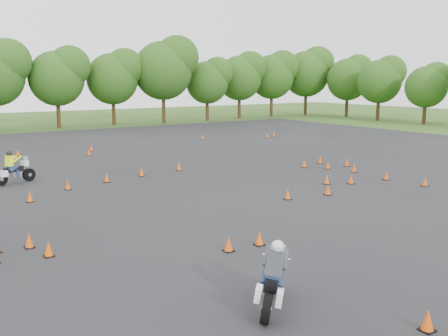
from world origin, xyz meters
TOP-DOWN VIEW (x-y plane):
  - ground at (0.00, 0.00)m, footprint 140.00×140.00m
  - asphalt_pad at (0.00, 6.00)m, footprint 62.00×62.00m
  - treeline at (1.75, 34.68)m, footprint 87.01×32.41m
  - traffic_cones at (-0.62, 6.52)m, footprint 36.41×32.30m
  - rider_grey at (-5.66, -6.29)m, footprint 2.01×2.05m
  - rider_yellow at (-7.52, 11.78)m, footprint 2.28×1.34m

SIDE VIEW (x-z plane):
  - ground at x=0.00m, z-range 0.00..0.00m
  - asphalt_pad at x=0.00m, z-range 0.01..0.01m
  - traffic_cones at x=-0.62m, z-range 0.01..0.46m
  - rider_yellow at x=-7.52m, z-range 0.00..1.69m
  - rider_grey at x=-5.66m, z-range 0.00..1.70m
  - treeline at x=1.75m, z-range -0.79..10.01m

